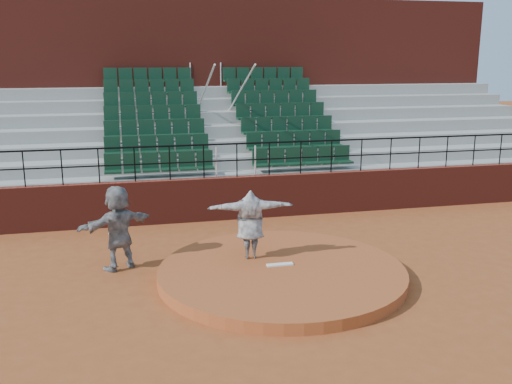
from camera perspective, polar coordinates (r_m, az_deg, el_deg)
ground at (r=12.88m, az=2.57°, el=-8.59°), size 90.00×90.00×0.00m
pitchers_mound at (r=12.84m, az=2.58°, el=-8.07°), size 5.50×5.50×0.25m
pitching_rubber at (r=12.92m, az=2.40°, el=-7.26°), size 0.60×0.15×0.03m
boundary_wall at (r=17.32m, az=-1.89°, el=-0.56°), size 24.00×0.30×1.30m
wall_railing at (r=17.04m, az=-1.93°, el=3.95°), size 24.04×0.05×1.03m
seating_deck at (r=20.68m, az=-3.91°, el=3.94°), size 24.00×5.97×4.63m
press_box_facade at (r=24.35m, az=-5.54°, el=10.32°), size 24.00×3.00×7.10m
pitcher at (r=13.14m, az=-0.58°, el=-3.24°), size 2.02×0.69×1.61m
fielder at (r=13.50m, az=-13.62°, el=-3.47°), size 1.90×1.38×1.98m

